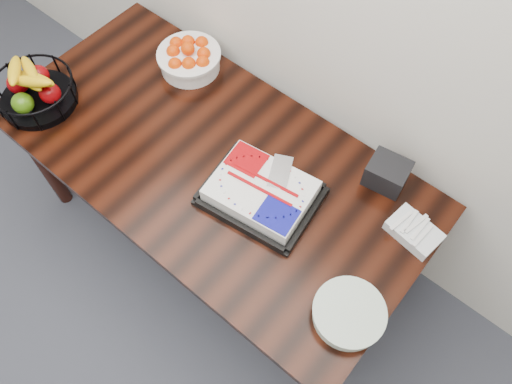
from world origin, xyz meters
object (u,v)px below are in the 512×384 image
Objects in this scene: plate_stack at (349,314)px; cake_tray at (261,192)px; table at (211,168)px; tangerine_bowl at (189,55)px; fruit_basket at (34,90)px; napkin_box at (387,173)px.

cake_tray is at bearing 161.65° from plate_stack.
plate_stack is (0.79, -0.18, 0.12)m from table.
tangerine_bowl reaches higher than cake_tray.
tangerine_bowl is 1.28m from plate_stack.
fruit_basket is at bearing -161.18° from table.
cake_tray is 0.48m from napkin_box.
napkin_box reaches higher than cake_tray.
tangerine_bowl reaches higher than plate_stack.
cake_tray is at bearing 13.24° from fruit_basket.
cake_tray is (0.28, -0.01, 0.13)m from table.
table is 3.91× the size of cake_tray.
cake_tray is 0.74m from tangerine_bowl.
napkin_box is (0.99, 0.05, -0.02)m from tangerine_bowl.
napkin_box is at bearing 30.40° from table.
fruit_basket is 1.54m from plate_stack.
table is 5.32× the size of fruit_basket.
napkin_box reaches higher than table.
plate_stack reaches higher than table.
table is 12.03× the size of napkin_box.
plate_stack is at bearing 2.66° from fruit_basket.
plate_stack is at bearing -22.33° from tangerine_bowl.
table is at bearing -37.59° from tangerine_bowl.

